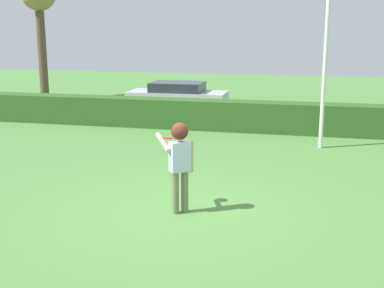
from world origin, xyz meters
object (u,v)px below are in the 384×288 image
Objects in this scene: frisbee at (167,138)px; lamppost at (327,34)px; bare_elm_tree at (39,2)px; parked_car_silver at (177,95)px; person at (180,156)px.

frisbee is 6.94m from lamppost.
bare_elm_tree is (-10.43, 13.74, 3.34)m from frisbee.
frisbee is 11.93m from parked_car_silver.
frisbee is (-0.35, 0.34, 0.27)m from person.
bare_elm_tree is at bearing 127.44° from person.
parked_car_silver is at bearing -16.21° from bare_elm_tree.
lamppost is (2.71, 6.25, 2.21)m from person.
lamppost is at bearing 66.53° from person.
lamppost reaches higher than parked_car_silver.
person is 7.17m from lamppost.
frisbee is 0.04× the size of lamppost.
bare_elm_tree is (-10.78, 14.08, 3.61)m from person.
person is 7.19× the size of frisbee.
lamppost is at bearing -43.45° from parked_car_silver.
lamppost is at bearing -30.12° from bare_elm_tree.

